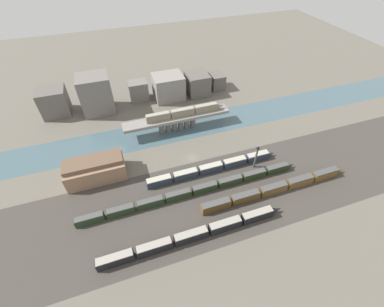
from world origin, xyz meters
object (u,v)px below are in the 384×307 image
object	(u,v)px
train_on_bridge	(185,112)
train_yard_far	(194,191)
train_yard_mid	(276,188)
train_yard_outer	(213,168)
signal_tower	(256,157)
warehouse_building	(95,169)
train_yard_near	(195,235)

from	to	relation	value
train_on_bridge	train_yard_far	size ratio (longest dim) A/B	0.45
train_on_bridge	train_yard_mid	bearing A→B (deg)	-67.63
train_yard_mid	train_yard_outer	size ratio (longest dim) A/B	1.09
train_yard_outer	signal_tower	world-z (taller)	signal_tower
train_yard_far	signal_tower	bearing A→B (deg)	10.67
train_yard_outer	signal_tower	distance (m)	19.06
train_on_bridge	train_yard_outer	xyz separation A→B (m)	(2.06, -34.13, -7.93)
train_yard_mid	signal_tower	distance (m)	15.89
train_on_bridge	warehouse_building	xyz separation A→B (m)	(-46.76, -21.23, -5.03)
train_on_bridge	signal_tower	world-z (taller)	signal_tower
train_on_bridge	signal_tower	bearing A→B (deg)	-61.79
warehouse_building	train_yard_near	bearing A→B (deg)	-53.48
train_yard_far	train_yard_outer	bearing A→B (deg)	37.94
train_yard_outer	warehouse_building	bearing A→B (deg)	165.19
train_yard_mid	warehouse_building	world-z (taller)	warehouse_building
train_yard_near	train_yard_mid	world-z (taller)	train_yard_near
warehouse_building	signal_tower	size ratio (longest dim) A/B	2.05
train_yard_outer	signal_tower	size ratio (longest dim) A/B	5.13
train_yard_mid	warehouse_building	distance (m)	75.78
train_yard_near	train_yard_mid	xyz separation A→B (m)	(38.40, 8.89, -0.05)
train_yard_mid	train_yard_outer	world-z (taller)	train_yard_mid
warehouse_building	signal_tower	bearing A→B (deg)	-13.94
train_on_bridge	train_yard_far	distance (m)	45.47
signal_tower	train_yard_outer	bearing A→B (deg)	168.42
train_yard_mid	train_on_bridge	bearing A→B (deg)	112.37
train_yard_near	signal_tower	bearing A→B (deg)	33.33
train_on_bridge	train_yard_outer	world-z (taller)	train_on_bridge
train_on_bridge	train_yard_mid	xyz separation A→B (m)	(21.90, -53.19, -7.82)
train_yard_far	warehouse_building	size ratio (longest dim) A/B	3.84
warehouse_building	train_on_bridge	bearing A→B (deg)	24.42
train_yard_far	train_yard_mid	bearing A→B (deg)	-16.69
train_on_bridge	train_yard_far	world-z (taller)	train_on_bridge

